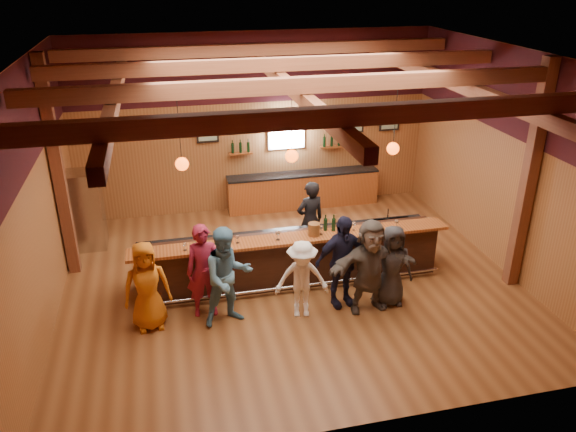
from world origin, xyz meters
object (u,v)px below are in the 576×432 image
at_px(customer_brown, 370,266).
at_px(customer_navy, 342,261).
at_px(bar_counter, 290,256).
at_px(customer_denim, 228,277).
at_px(bartender, 310,220).
at_px(bottle_a, 334,224).
at_px(customer_redvest, 204,271).
at_px(customer_dark, 392,266).
at_px(customer_white, 302,279).
at_px(back_bar_cabinet, 303,190).
at_px(customer_orange, 147,286).
at_px(stainless_fridge, 87,210).
at_px(ice_bucket, 314,229).

bearing_deg(customer_brown, customer_navy, 144.34).
distance_m(bar_counter, customer_denim, 1.92).
relative_size(bartender, bottle_a, 5.09).
relative_size(bar_counter, customer_navy, 3.45).
height_order(customer_redvest, customer_dark, customer_redvest).
xyz_separation_m(customer_denim, customer_white, (1.32, -0.09, -0.18)).
xyz_separation_m(back_bar_cabinet, bottle_a, (-0.36, -3.80, 0.77)).
height_order(back_bar_cabinet, bartender, bartender).
bearing_deg(bar_counter, customer_dark, -38.51).
height_order(customer_orange, bartender, bartender).
bearing_deg(stainless_fridge, customer_navy, -36.44).
relative_size(customer_denim, bartender, 1.05).
height_order(bar_counter, customer_brown, customer_brown).
height_order(customer_denim, bartender, customer_denim).
xyz_separation_m(customer_navy, ice_bucket, (-0.32, 0.79, 0.32)).
height_order(back_bar_cabinet, bottle_a, bottle_a).
bearing_deg(bartender, bottle_a, 86.49).
bearing_deg(back_bar_cabinet, bottle_a, -95.46).
bearing_deg(customer_dark, customer_brown, -165.36).
xyz_separation_m(back_bar_cabinet, stainless_fridge, (-5.30, -1.12, 0.42)).
relative_size(stainless_fridge, customer_navy, 0.99).
xyz_separation_m(customer_redvest, customer_dark, (3.44, -0.43, -0.09)).
bearing_deg(customer_brown, ice_bucket, 122.56).
height_order(back_bar_cabinet, customer_white, customer_white).
xyz_separation_m(back_bar_cabinet, bartender, (-0.56, -2.76, 0.41)).
distance_m(customer_denim, customer_navy, 2.13).
bearing_deg(ice_bucket, bottle_a, 12.73).
xyz_separation_m(customer_denim, bottle_a, (2.24, 1.00, 0.31)).
distance_m(bar_counter, customer_redvest, 2.03).
relative_size(stainless_fridge, bottle_a, 5.15).
relative_size(back_bar_cabinet, customer_white, 2.65).
bearing_deg(bar_counter, customer_white, -94.31).
relative_size(back_bar_cabinet, customer_brown, 2.19).
bearing_deg(ice_bucket, stainless_fridge, 148.40).
distance_m(customer_white, customer_navy, 0.85).
distance_m(customer_white, bottle_a, 1.51).
height_order(back_bar_cabinet, customer_brown, customer_brown).
bearing_deg(customer_redvest, bottle_a, 15.48).
distance_m(stainless_fridge, customer_navy, 6.00).
relative_size(customer_orange, bartender, 0.94).
height_order(customer_orange, customer_redvest, customer_redvest).
relative_size(bar_counter, back_bar_cabinet, 1.57).
xyz_separation_m(customer_white, customer_brown, (1.26, -0.08, 0.16)).
relative_size(customer_orange, customer_white, 1.10).
bearing_deg(customer_dark, bartender, 118.20).
distance_m(bar_counter, back_bar_cabinet, 3.76).
relative_size(customer_white, bartender, 0.85).
bearing_deg(bartender, back_bar_cabinet, -115.56).
bearing_deg(customer_navy, customer_denim, 173.32).
distance_m(stainless_fridge, customer_denim, 4.56).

